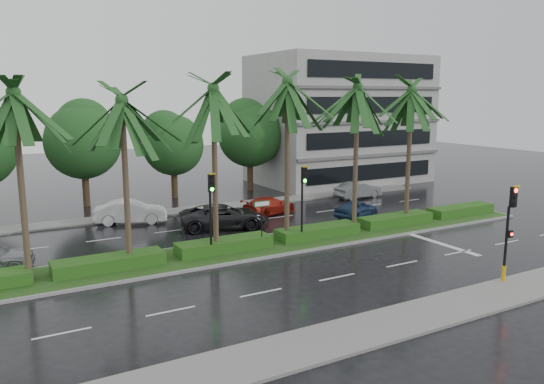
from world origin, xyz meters
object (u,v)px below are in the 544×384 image
car_darkgrey (223,216)px  car_grey (358,190)px  car_red (269,206)px  signal_median_left (211,203)px  car_blue (356,209)px  signal_near (509,229)px  car_white (131,212)px  street_sign (262,212)px

car_darkgrey → car_grey: bearing=-59.9°
car_red → signal_median_left: bearing=118.3°
car_blue → signal_near: bearing=154.6°
signal_near → signal_median_left: bearing=135.9°
signal_near → car_grey: 20.51m
car_blue → car_grey: (4.50, 5.47, 0.06)m
car_white → street_sign: bearing=-137.5°
street_sign → car_darkgrey: 5.74m
car_white → car_darkgrey: car_darkgrey is taller
signal_median_left → car_white: 10.37m
street_sign → car_red: street_sign is taller
street_sign → car_grey: (14.00, 9.32, -1.45)m
signal_median_left → car_grey: size_ratio=1.07×
car_white → car_red: bearing=-85.3°
car_grey → car_white: bearing=85.5°
signal_near → car_white: (-11.50, 19.70, -1.74)m
car_grey → car_darkgrey: bearing=102.2°
signal_near → car_grey: size_ratio=1.07×
signal_near → signal_median_left: size_ratio=1.00×
signal_near → signal_median_left: signal_median_left is taller
signal_median_left → street_sign: (3.00, 0.18, -0.87)m
car_white → car_blue: 15.22m
signal_median_left → street_sign: size_ratio=1.68×
signal_near → car_red: signal_near is taller
car_darkgrey → car_blue: car_darkgrey is taller
street_sign → car_red: bearing=58.4°
signal_median_left → car_blue: (12.50, 4.04, -2.39)m
car_darkgrey → car_blue: 9.43m
signal_median_left → car_blue: signal_median_left is taller
street_sign → car_red: (4.73, 7.67, -1.50)m
signal_near → street_sign: 12.11m
car_grey → car_red: bearing=97.1°
signal_near → car_red: (-2.27, 17.54, -1.88)m
signal_near → car_blue: signal_near is taller
signal_median_left → car_darkgrey: signal_median_left is taller
car_white → car_red: car_white is taller
car_red → car_grey: size_ratio=1.05×
signal_near → car_blue: (2.50, 13.73, -1.89)m
car_blue → street_sign: bearing=97.0°
car_darkgrey → car_blue: (9.27, -1.72, -0.16)m
car_white → car_darkgrey: 6.36m
street_sign → car_darkgrey: (0.23, 5.58, -1.36)m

